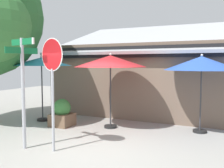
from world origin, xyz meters
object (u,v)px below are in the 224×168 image
Objects in this scene: street_sign_post at (23,81)px; stop_sign at (52,72)px; patio_umbrella_teal_left at (41,62)px; patio_umbrella_royal_blue_right at (202,64)px; patio_umbrella_crimson_center at (110,62)px; sidewalk_planter at (62,114)px.

street_sign_post reaches higher than stop_sign.
patio_umbrella_royal_blue_right is at bearing 8.27° from patio_umbrella_teal_left.
patio_umbrella_crimson_center is at bearing -166.64° from patio_umbrella_royal_blue_right.
stop_sign reaches higher than sidewalk_planter.
street_sign_post is at bearing -57.63° from patio_umbrella_teal_left.
stop_sign is at bearing -132.36° from patio_umbrella_royal_blue_right.
stop_sign is 2.82m from patio_umbrella_crimson_center.
patio_umbrella_royal_blue_right is (4.01, 3.63, 0.44)m from street_sign_post.
patio_umbrella_royal_blue_right is (5.78, 0.84, -0.05)m from patio_umbrella_teal_left.
patio_umbrella_teal_left is at bearing 163.59° from sidewalk_planter.
street_sign_post is 1.12× the size of patio_umbrella_crimson_center.
stop_sign is 1.11× the size of patio_umbrella_crimson_center.
patio_umbrella_crimson_center is at bearing 3.00° from patio_umbrella_teal_left.
patio_umbrella_crimson_center reaches higher than sidewalk_planter.
patio_umbrella_teal_left is at bearing -171.73° from patio_umbrella_royal_blue_right.
patio_umbrella_crimson_center is at bearing 69.45° from street_sign_post.
stop_sign reaches higher than patio_umbrella_crimson_center.
stop_sign is (0.83, 0.15, 0.23)m from street_sign_post.
patio_umbrella_teal_left is 2.61× the size of sidewalk_planter.
street_sign_post is 2.97× the size of sidewalk_planter.
patio_umbrella_royal_blue_right is 5.07m from sidewalk_planter.
stop_sign is 1.13× the size of patio_umbrella_teal_left.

